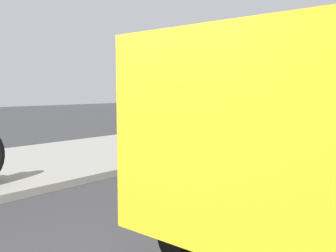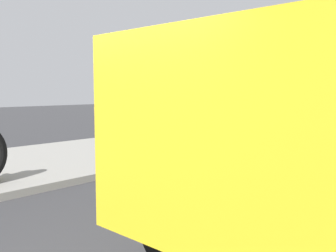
# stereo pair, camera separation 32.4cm
# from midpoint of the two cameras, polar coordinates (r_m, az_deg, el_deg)

# --- Properties ---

